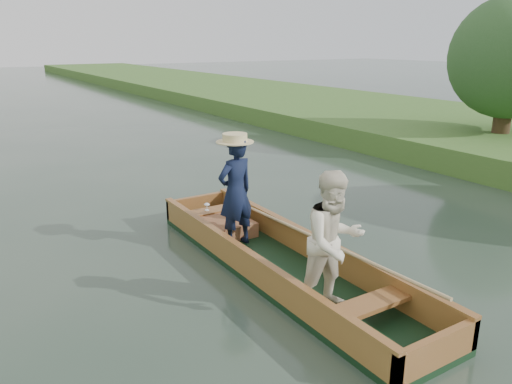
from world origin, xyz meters
TOP-DOWN VIEW (x-y plane):
  - ground at (0.00, 0.00)m, footprint 120.00×120.00m
  - punt at (-0.07, -0.08)m, footprint 1.12×5.00m

SIDE VIEW (x-z plane):
  - ground at x=0.00m, z-range 0.00..0.00m
  - punt at x=-0.07m, z-range -0.31..1.38m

